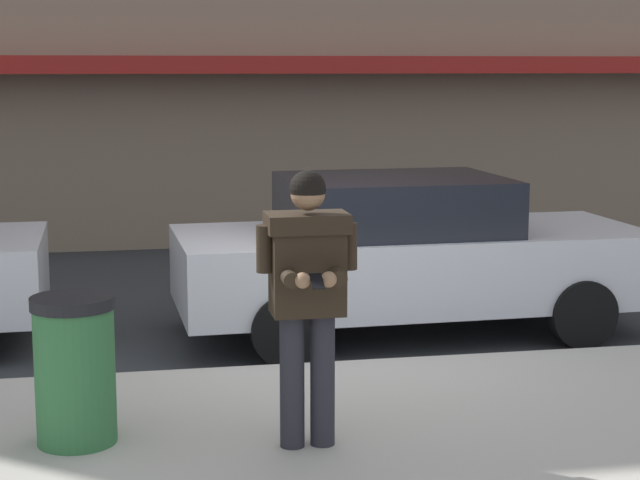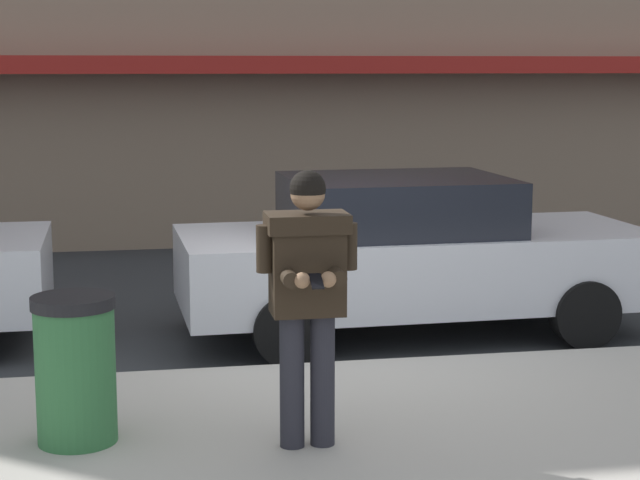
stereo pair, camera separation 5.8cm
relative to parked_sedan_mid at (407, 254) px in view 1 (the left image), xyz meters
The scene contains 6 objects.
ground_plane 1.75m from the parked_sedan_mid, 133.10° to the right, with size 80.00×80.00×0.00m, color #2B2D30.
sidewalk 4.05m from the parked_sedan_mid, 90.95° to the right, with size 32.00×5.30×0.14m, color #A8A399.
curb_paint_line 1.35m from the parked_sedan_mid, 93.49° to the right, with size 28.00×0.12×0.01m, color silver.
parked_sedan_mid is the anchor object (origin of this frame).
man_texting_on_phone 3.67m from the parked_sedan_mid, 115.56° to the right, with size 0.65×0.58×1.81m.
trash_bin 4.23m from the parked_sedan_mid, 136.15° to the right, with size 0.55×0.55×0.98m.
Camera 1 is at (-1.69, -8.69, 2.59)m, focal length 60.00 mm.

